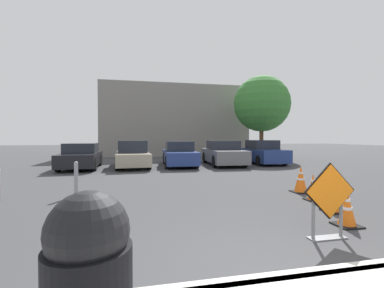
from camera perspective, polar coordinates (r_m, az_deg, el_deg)
ground_plane at (r=12.80m, az=-4.93°, el=-6.15°), size 96.00×96.00×0.00m
curb_lip at (r=3.44m, az=18.67°, el=-27.04°), size 21.99×0.20×0.14m
road_closed_sign at (r=4.92m, az=28.22°, el=-10.62°), size 0.95×0.20×1.29m
traffic_cone_nearest at (r=5.89m, az=31.19°, el=-12.22°), size 0.44×0.44×0.68m
traffic_cone_second at (r=6.79m, az=28.93°, el=-9.99°), size 0.42×0.42×0.77m
traffic_cone_third at (r=7.76m, az=25.29°, el=-8.68°), size 0.38×0.38×0.73m
traffic_cone_fourth at (r=8.68m, az=23.01°, el=-7.25°), size 0.51×0.51×0.83m
parked_car_nearest at (r=15.26m, az=-23.43°, el=-2.58°), size 1.97×4.09×1.38m
parked_car_second at (r=15.08m, az=-13.10°, el=-2.38°), size 2.02×4.40×1.51m
parked_car_third at (r=15.40m, az=-2.84°, el=-2.31°), size 1.99×4.47×1.46m
parked_car_fourth at (r=16.00m, az=6.92°, el=-2.10°), size 2.16×4.60×1.49m
parked_car_fifth at (r=17.23m, az=15.37°, el=-1.90°), size 1.94×4.15×1.52m
trash_bin at (r=2.12m, az=-22.01°, el=-25.68°), size 0.60×0.60×1.20m
bollard_nearest at (r=8.22m, az=-24.35°, el=-6.85°), size 0.12×0.12×1.01m
building_facade_backdrop at (r=25.46m, az=-3.96°, el=5.06°), size 13.60×5.00×6.56m
street_tree_behind_lot at (r=21.37m, az=15.22°, el=8.59°), size 4.42×4.42×6.58m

